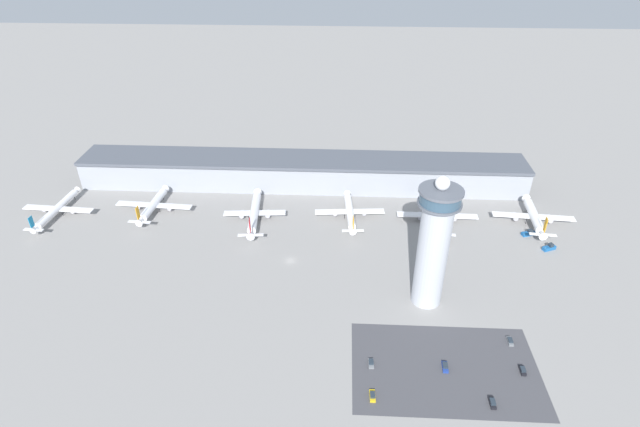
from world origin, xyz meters
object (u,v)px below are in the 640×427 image
Objects in this scene: car_black_suv at (510,341)px; airplane_gate_foxtrot at (534,216)px; airplane_gate_echo at (438,215)px; airplane_gate_charlie at (254,213)px; airplane_gate_alpha at (57,209)px; car_white_wagon at (445,367)px; car_grey_coupe at (492,403)px; airplane_gate_bravo at (153,205)px; car_yellow_taxi at (523,370)px; service_truck_fuel at (549,248)px; control_tower at (434,244)px; service_truck_catering at (529,233)px; airplane_gate_delta at (350,212)px; car_blue_compact at (371,363)px; car_green_van at (372,396)px.

airplane_gate_foxtrot is at bearing 67.92° from car_black_suv.
airplane_gate_echo is 81.34m from car_black_suv.
airplane_gate_charlie is at bearing -178.27° from airplane_gate_echo.
airplane_gate_alpha is 101.08m from airplane_gate_charlie.
car_white_wagon reaches higher than car_grey_coupe.
airplane_gate_charlie is 8.78× the size of car_white_wagon.
airplane_gate_bravo reaches higher than car_grey_coupe.
airplane_gate_bravo is 9.23× the size of car_yellow_taxi.
airplane_gate_foxtrot reaches higher than service_truck_fuel.
airplane_gate_charlie is at bearing 0.25° from airplane_gate_alpha.
airplane_gate_bravo is 8.21× the size of car_white_wagon.
control_tower reaches higher than service_truck_catering.
airplane_gate_bravo is at bearing 155.14° from control_tower.
service_truck_catering is (234.87, -6.31, -2.90)m from airplane_gate_alpha.
airplane_gate_echo is 1.01× the size of airplane_gate_foxtrot.
car_grey_coupe is at bearing -115.47° from car_black_suv.
airplane_gate_alpha is at bearing 162.91° from control_tower.
airplane_gate_delta is 5.37× the size of service_truck_catering.
car_black_suv is at bearing -27.41° from airplane_gate_bravo.
control_tower is at bearing -17.09° from airplane_gate_alpha.
control_tower is at bearing 107.00° from car_grey_coupe.
airplane_gate_charlie is 139.91m from car_yellow_taxi.
airplane_gate_echo reaches higher than car_blue_compact.
service_truck_fuel is 1.42× the size of car_green_van.
control_tower is 64.27m from airplane_gate_echo.
airplane_gate_bravo is 179.36m from car_black_suv.
airplane_gate_alpha is at bearing 178.46° from service_truck_catering.
airplane_gate_charlie reaches higher than airplane_gate_delta.
control_tower is 13.18× the size of car_blue_compact.
car_yellow_taxi is at bearing -108.01° from service_truck_catering.
airplane_gate_bravo reaches higher than car_blue_compact.
airplane_gate_foxtrot is 8.55× the size of car_green_van.
airplane_gate_alpha is 1.03× the size of airplane_gate_echo.
airplane_gate_foxtrot reaches higher than airplane_gate_delta.
airplane_gate_delta is at bearing 93.86° from car_green_van.
control_tower is at bearing -62.78° from airplane_gate_delta.
airplane_gate_bravo reaches higher than service_truck_fuel.
service_truck_catering is 1.44× the size of car_white_wagon.
airplane_gate_foxtrot is 8.48× the size of car_grey_coupe.
airplane_gate_bravo reaches higher than airplane_gate_alpha.
car_black_suv is 29.94m from car_grey_coupe.
car_yellow_taxi is (26.17, -0.31, 0.01)m from car_white_wagon.
car_yellow_taxi is (58.81, -94.28, -3.60)m from airplane_gate_delta.
service_truck_catering reaches higher than car_blue_compact.
airplane_gate_bravo is at bearing 138.63° from car_blue_compact.
airplane_gate_charlie is (101.08, 0.44, 0.41)m from airplane_gate_alpha.
airplane_gate_bravo is 187.46m from service_truck_catering.
airplane_gate_charlie is at bearing -178.76° from airplane_gate_foxtrot.
airplane_gate_bravo is at bearing 172.99° from service_truck_fuel.
service_truck_catering is at bearing 68.43° from car_black_suv.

